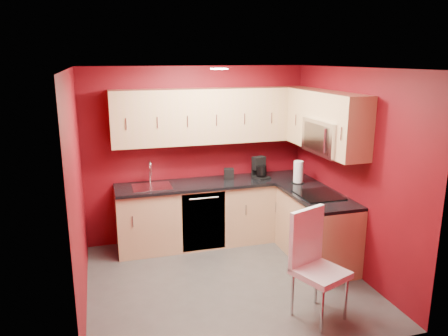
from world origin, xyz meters
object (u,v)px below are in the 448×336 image
sink (152,184)px  paper_towel (298,172)px  coffee_maker (261,168)px  dining_chair (321,267)px  napkin_holder (229,174)px  microwave (330,137)px

sink → paper_towel: bearing=-11.4°
coffee_maker → paper_towel: 0.55m
paper_towel → dining_chair: (-0.58, -1.76, -0.50)m
sink → dining_chair: sink is taller
sink → paper_towel: (1.98, -0.40, 0.12)m
sink → napkin_holder: 1.12m
coffee_maker → dining_chair: bearing=-113.0°
microwave → dining_chair: (-0.69, -1.16, -1.10)m
dining_chair → paper_towel: bearing=50.4°
microwave → coffee_maker: size_ratio=2.44×
microwave → dining_chair: microwave is taller
napkin_holder → paper_towel: 0.99m
coffee_maker → dining_chair: 2.19m
paper_towel → dining_chair: size_ratio=0.28×
sink → paper_towel: 2.03m
paper_towel → microwave: bearing=-79.5°
dining_chair → napkin_holder: bearing=76.0°
dining_chair → microwave: bearing=37.8°
paper_towel → coffee_maker: bearing=138.6°
sink → microwave: bearing=-25.6°
microwave → coffee_maker: (-0.52, 0.96, -0.59)m
coffee_maker → napkin_holder: (-0.46, 0.10, -0.08)m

